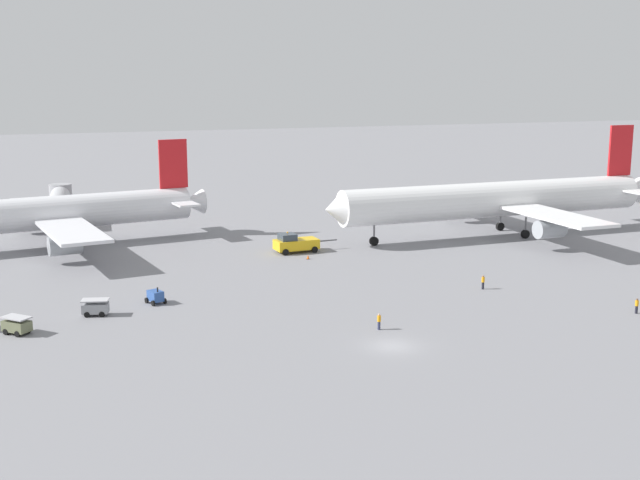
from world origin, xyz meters
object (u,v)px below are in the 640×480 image
object	(u,v)px
gse_baggage_cart_trailing	(17,325)
traffic_cone_nose_left	(308,257)
gse_gpu_cart_small	(155,296)
jet_bridge	(59,199)
gse_baggage_cart_near_cluster	(95,307)
ground_crew_ramp_agent_by_cones	(379,321)
ground_crew_wing_walker_right	(483,282)
ground_crew_marshaller_foreground	(637,306)
airliner_at_gate_left	(42,214)
pushback_tug	(295,243)
airliner_being_pushed	(497,200)

from	to	relation	value
gse_baggage_cart_trailing	traffic_cone_nose_left	xyz separation A→B (m)	(36.89, 20.91, -0.58)
gse_baggage_cart_trailing	gse_gpu_cart_small	world-z (taller)	gse_gpu_cart_small
gse_baggage_cart_trailing	jet_bridge	world-z (taller)	jet_bridge
gse_baggage_cart_near_cluster	ground_crew_ramp_agent_by_cones	world-z (taller)	gse_baggage_cart_near_cluster
gse_baggage_cart_trailing	ground_crew_wing_walker_right	size ratio (longest dim) A/B	1.86
gse_baggage_cart_trailing	ground_crew_marshaller_foreground	xyz separation A→B (m)	(60.52, -14.95, -0.03)
airliner_at_gate_left	pushback_tug	size ratio (longest dim) A/B	5.32
pushback_tug	gse_baggage_cart_near_cluster	bearing A→B (deg)	-142.88
airliner_at_gate_left	jet_bridge	distance (m)	20.76
gse_baggage_cart_trailing	jet_bridge	bearing A→B (deg)	83.47
pushback_tug	gse_gpu_cart_small	size ratio (longest dim) A/B	3.71
ground_crew_marshaller_foreground	jet_bridge	bearing A→B (deg)	124.86
gse_gpu_cart_small	traffic_cone_nose_left	size ratio (longest dim) A/B	4.17
airliner_being_pushed	jet_bridge	world-z (taller)	airliner_being_pushed
gse_baggage_cart_near_cluster	jet_bridge	xyz separation A→B (m)	(-0.55, 58.07, 3.17)
ground_crew_wing_walker_right	traffic_cone_nose_left	world-z (taller)	ground_crew_wing_walker_right
ground_crew_marshaller_foreground	ground_crew_wing_walker_right	world-z (taller)	ground_crew_wing_walker_right
airliner_at_gate_left	gse_baggage_cart_trailing	world-z (taller)	airliner_at_gate_left
airliner_being_pushed	ground_crew_marshaller_foreground	bearing A→B (deg)	-102.31
gse_baggage_cart_near_cluster	ground_crew_wing_walker_right	world-z (taller)	gse_baggage_cart_near_cluster
gse_baggage_cart_trailing	ground_crew_ramp_agent_by_cones	distance (m)	34.80
gse_baggage_cart_near_cluster	ground_crew_wing_walker_right	size ratio (longest dim) A/B	1.85
airliner_at_gate_left	ground_crew_marshaller_foreground	bearing A→B (deg)	-44.77
gse_gpu_cart_small	airliner_at_gate_left	bearing A→B (deg)	106.40
gse_gpu_cart_small	traffic_cone_nose_left	bearing A→B (deg)	32.99
gse_gpu_cart_small	ground_crew_ramp_agent_by_cones	world-z (taller)	gse_gpu_cart_small
gse_gpu_cart_small	gse_baggage_cart_near_cluster	world-z (taller)	gse_gpu_cart_small
airliner_at_gate_left	traffic_cone_nose_left	size ratio (longest dim) A/B	82.46
airliner_at_gate_left	airliner_being_pushed	distance (m)	67.39
gse_baggage_cart_trailing	gse_baggage_cart_near_cluster	world-z (taller)	same
airliner_being_pushed	pushback_tug	world-z (taller)	airliner_being_pushed
airliner_at_gate_left	ground_crew_marshaller_foreground	xyz separation A→B (m)	(56.70, -56.24, -3.97)
pushback_tug	ground_crew_marshaller_foreground	distance (m)	47.12
gse_gpu_cart_small	ground_crew_ramp_agent_by_cones	xyz separation A→B (m)	(18.94, -16.89, 0.05)
gse_baggage_cart_near_cluster	ground_crew_marshaller_foreground	xyz separation A→B (m)	(52.89, -18.66, -0.03)
airliner_being_pushed	ground_crew_wing_walker_right	distance (m)	33.45
gse_baggage_cart_near_cluster	ground_crew_ramp_agent_by_cones	size ratio (longest dim) A/B	1.87
gse_baggage_cart_trailing	gse_baggage_cart_near_cluster	distance (m)	8.48
gse_gpu_cart_small	ground_crew_marshaller_foreground	bearing A→B (deg)	-24.47
ground_crew_ramp_agent_by_cones	jet_bridge	xyz separation A→B (m)	(-26.03, 72.52, 3.18)
airliner_at_gate_left	ground_crew_marshaller_foreground	world-z (taller)	airliner_at_gate_left
ground_crew_ramp_agent_by_cones	jet_bridge	bearing A→B (deg)	109.74
gse_baggage_cart_trailing	gse_baggage_cart_near_cluster	xyz separation A→B (m)	(7.63, 3.71, 0.00)
gse_gpu_cart_small	ground_crew_wing_walker_right	distance (m)	37.23
traffic_cone_nose_left	airliner_at_gate_left	bearing A→B (deg)	148.36
ground_crew_marshaller_foreground	traffic_cone_nose_left	world-z (taller)	ground_crew_marshaller_foreground
gse_baggage_cart_near_cluster	ground_crew_ramp_agent_by_cones	distance (m)	29.28
gse_baggage_cart_near_cluster	airliner_being_pushed	bearing A→B (deg)	20.09
gse_gpu_cart_small	ground_crew_marshaller_foreground	distance (m)	50.93
gse_gpu_cart_small	jet_bridge	size ratio (longest dim) A/B	0.15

